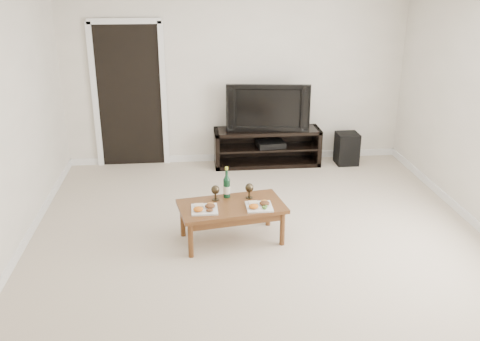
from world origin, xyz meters
name	(u,v)px	position (x,y,z in m)	size (l,w,h in m)	color
floor	(261,246)	(0.00, 0.00, 0.00)	(5.50, 5.50, 0.00)	beige
back_wall	(236,76)	(0.00, 2.77, 1.30)	(5.00, 0.04, 2.60)	white
doorway	(130,97)	(-1.55, 2.73, 1.02)	(0.90, 0.02, 2.05)	black
media_console	(267,147)	(0.44, 2.50, 0.28)	(1.56, 0.45, 0.55)	black
television	(268,106)	(0.44, 2.50, 0.90)	(1.20, 0.16, 0.69)	black
av_receiver	(271,144)	(0.49, 2.48, 0.33)	(0.40, 0.30, 0.08)	black
subwoofer	(347,148)	(1.63, 2.42, 0.24)	(0.32, 0.32, 0.48)	black
coffee_table	(232,223)	(-0.29, 0.16, 0.21)	(1.10, 0.60, 0.42)	brown
plate_left	(204,207)	(-0.59, 0.05, 0.45)	(0.27, 0.27, 0.07)	white
plate_right	(259,205)	(-0.01, 0.06, 0.45)	(0.27, 0.27, 0.07)	white
wine_bottle	(227,182)	(-0.33, 0.37, 0.59)	(0.07, 0.07, 0.35)	#0E351E
goblet_left	(215,193)	(-0.46, 0.30, 0.51)	(0.09, 0.09, 0.17)	#322A1B
goblet_right	(249,191)	(-0.09, 0.32, 0.51)	(0.09, 0.09, 0.17)	#322A1B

